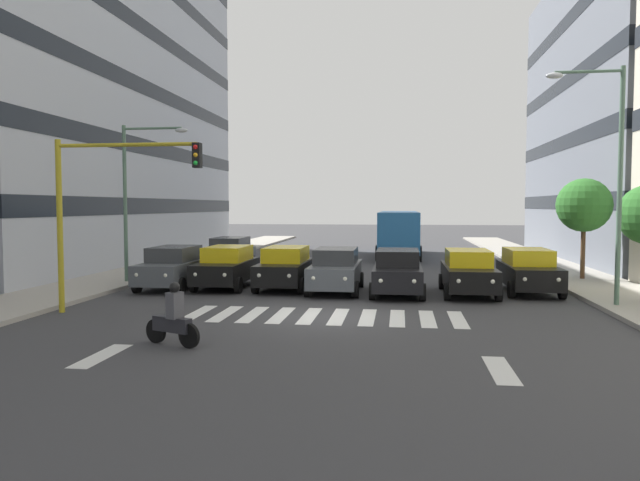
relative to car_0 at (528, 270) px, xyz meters
The scene contains 20 objects.
ground_plane 9.49m from the car_0, 39.36° to the left, with size 180.00×180.00×0.00m, color #38383A.
sidewalk_right 18.83m from the car_0, 18.57° to the left, with size 3.43×90.00×0.15m, color #9E998E.
building_right_block_0 29.16m from the car_0, 23.59° to the right, with size 10.45×29.44×23.76m.
crosswalk_markings 9.49m from the car_0, 39.36° to the left, with size 8.55×2.80×0.01m.
lane_arrow_0 11.88m from the car_0, 75.85° to the left, with size 0.50×2.20×0.01m, color silver.
lane_arrow_1 16.43m from the car_0, 44.46° to the left, with size 0.50×2.20×0.01m, color silver.
car_0 is the anchor object (origin of this frame).
car_1 2.53m from the car_0, 19.39° to the left, with size 2.02×4.44×1.72m.
car_2 5.19m from the car_0, 12.39° to the left, with size 2.02×4.44×1.72m.
car_3 7.54m from the car_0, ahead, with size 2.02×4.44×1.72m.
car_4 9.66m from the car_0, ahead, with size 2.02×4.44×1.72m.
car_5 12.13m from the car_0, ahead, with size 2.02×4.44×1.72m.
car_6 14.31m from the car_0, ahead, with size 2.02×4.44×1.72m.
car_row2_0 15.55m from the car_0, 25.69° to the right, with size 2.02×4.44×1.72m.
bus_behind_traffic 16.85m from the car_0, 72.45° to the right, with size 2.78×10.50×3.00m.
motorcycle_with_rider 14.70m from the car_0, 44.63° to the left, with size 1.60×0.76×1.57m.
traffic_light_gantry 15.97m from the car_0, 24.18° to the left, with size 4.77×0.36×5.50m.
street_lamp_left 5.51m from the car_0, 116.98° to the left, with size 2.48×0.28×7.77m.
street_lamp_right 16.58m from the car_0, ahead, with size 2.92×0.28×6.69m.
street_tree_1 5.57m from the car_0, 129.20° to the right, with size 2.39×2.39×4.48m.
Camera 1 is at (-2.31, 18.11, 3.41)m, focal length 33.50 mm.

